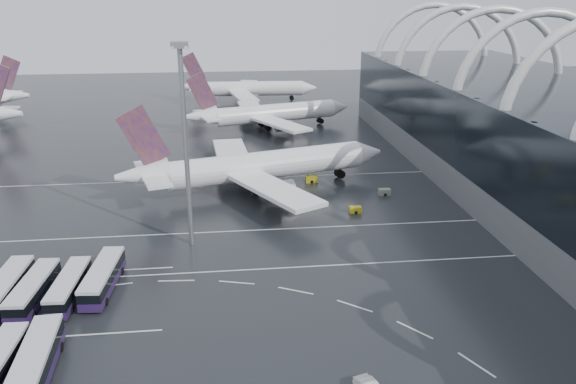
{
  "coord_description": "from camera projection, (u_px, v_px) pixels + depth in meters",
  "views": [
    {
      "loc": [
        -1.73,
        -73.89,
        37.53
      ],
      "look_at": [
        7.98,
        10.73,
        7.0
      ],
      "focal_mm": 35.0,
      "sensor_mm": 36.0,
      "label": 1
    }
  ],
  "objects": [
    {
      "name": "airliner_gate_c",
      "position": [
        246.0,
        89.0,
        201.48
      ],
      "size": [
        49.24,
        45.47,
        17.56
      ],
      "rotation": [
        0.0,
        0.0,
        -0.04
      ],
      "color": "white",
      "rests_on": "ground"
    },
    {
      "name": "bus_row_near_d",
      "position": [
        103.0,
        277.0,
        74.41
      ],
      "size": [
        3.91,
        13.2,
        3.2
      ],
      "rotation": [
        0.0,
        0.0,
        1.5
      ],
      "color": "#26143F",
      "rests_on": "ground"
    },
    {
      "name": "ground",
      "position": [
        242.0,
        264.0,
        81.95
      ],
      "size": [
        420.0,
        420.0,
        0.0
      ],
      "primitive_type": "plane",
      "color": "black",
      "rests_on": "ground"
    },
    {
      "name": "floodlight_mast",
      "position": [
        184.0,
        122.0,
        81.95
      ],
      "size": [
        2.37,
        2.37,
        30.93
      ],
      "color": "gray",
      "rests_on": "ground"
    },
    {
      "name": "bus_row_near_a",
      "position": [
        5.0,
        289.0,
        71.33
      ],
      "size": [
        3.55,
        13.49,
        3.3
      ],
      "rotation": [
        0.0,
        0.0,
        1.54
      ],
      "color": "#26143F",
      "rests_on": "ground"
    },
    {
      "name": "airliner_main",
      "position": [
        255.0,
        167.0,
        110.96
      ],
      "size": [
        54.73,
        47.36,
        18.83
      ],
      "rotation": [
        0.0,
        0.0,
        0.28
      ],
      "color": "white",
      "rests_on": "ground"
    },
    {
      "name": "bus_row_near_c",
      "position": [
        69.0,
        287.0,
        72.31
      ],
      "size": [
        3.33,
        12.25,
        2.99
      ],
      "rotation": [
        0.0,
        0.0,
        1.52
      ],
      "color": "#26143F",
      "rests_on": "ground"
    },
    {
      "name": "lane_marking_near",
      "position": [
        243.0,
        270.0,
        80.08
      ],
      "size": [
        120.0,
        0.25,
        0.01
      ],
      "primitive_type": "cube",
      "color": "silver",
      "rests_on": "ground"
    },
    {
      "name": "gse_cart_belly_a",
      "position": [
        355.0,
        210.0,
        100.71
      ],
      "size": [
        2.08,
        1.23,
        1.13
      ],
      "primitive_type": "cube",
      "color": "gold",
      "rests_on": "ground"
    },
    {
      "name": "terminal",
      "position": [
        571.0,
        145.0,
        103.44
      ],
      "size": [
        42.0,
        160.0,
        34.9
      ],
      "color": "#535558",
      "rests_on": "ground"
    },
    {
      "name": "lane_marking_far",
      "position": [
        235.0,
        178.0,
        119.36
      ],
      "size": [
        120.0,
        0.25,
        0.01
      ],
      "primitive_type": "cube",
      "color": "silver",
      "rests_on": "ground"
    },
    {
      "name": "bus_bay_line_north",
      "position": [
        72.0,
        272.0,
        79.38
      ],
      "size": [
        28.0,
        0.25,
        0.01
      ],
      "primitive_type": "cube",
      "color": "silver",
      "rests_on": "ground"
    },
    {
      "name": "gse_cart_belly_e",
      "position": [
        311.0,
        179.0,
        116.79
      ],
      "size": [
        2.44,
        1.44,
        1.33
      ],
      "primitive_type": "cube",
      "color": "gold",
      "rests_on": "ground"
    },
    {
      "name": "bus_row_far_c",
      "position": [
        36.0,
        362.0,
        57.29
      ],
      "size": [
        3.83,
        13.57,
        3.3
      ],
      "rotation": [
        0.0,
        0.0,
        1.63
      ],
      "color": "#26143F",
      "rests_on": "ground"
    },
    {
      "name": "bus_row_near_b",
      "position": [
        33.0,
        290.0,
        71.39
      ],
      "size": [
        3.71,
        12.71,
        3.09
      ],
      "rotation": [
        0.0,
        0.0,
        1.5
      ],
      "color": "#26143F",
      "rests_on": "ground"
    },
    {
      "name": "lane_marking_mid",
      "position": [
        239.0,
        231.0,
        93.17
      ],
      "size": [
        120.0,
        0.25,
        0.01
      ],
      "primitive_type": "cube",
      "color": "silver",
      "rests_on": "ground"
    },
    {
      "name": "bus_bay_line_south",
      "position": [
        38.0,
        338.0,
        64.41
      ],
      "size": [
        28.0,
        0.25,
        0.01
      ],
      "primitive_type": "cube",
      "color": "silver",
      "rests_on": "ground"
    },
    {
      "name": "airliner_gate_b",
      "position": [
        267.0,
        114.0,
        160.78
      ],
      "size": [
        49.27,
        43.7,
        17.39
      ],
      "rotation": [
        0.0,
        0.0,
        0.29
      ],
      "color": "white",
      "rests_on": "ground"
    },
    {
      "name": "gse_cart_belly_d",
      "position": [
        384.0,
        192.0,
        109.44
      ],
      "size": [
        2.24,
        1.33,
        1.22
      ],
      "primitive_type": "cube",
      "color": "slate",
      "rests_on": "ground"
    }
  ]
}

